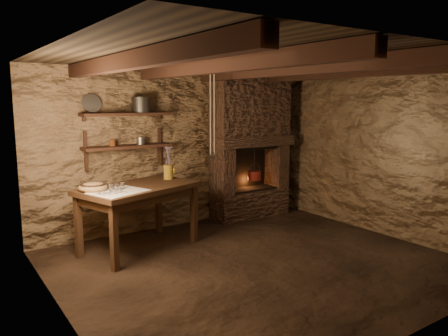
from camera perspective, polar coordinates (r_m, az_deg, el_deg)
floor at (r=5.39m, az=4.26°, el=-12.27°), size 4.50×4.50×0.00m
back_wall at (r=6.75m, az=-6.22°, el=2.50°), size 4.50×0.04×2.40m
front_wall at (r=3.76m, az=23.78°, el=-3.30°), size 4.50×0.04×2.40m
left_wall at (r=4.10m, az=-21.04°, el=-2.18°), size 0.04×4.00×2.40m
right_wall at (r=6.71m, az=19.63°, el=1.99°), size 0.04×4.00×2.40m
ceiling at (r=5.05m, az=4.58°, el=14.03°), size 4.50×4.00×0.04m
beam_far_left at (r=4.28m, az=-11.81°, el=13.60°), size 0.14×3.95×0.16m
beam_mid_left at (r=4.75m, az=-0.28°, el=13.29°), size 0.14×3.95×0.16m
beam_mid_right at (r=5.37m, az=8.84°, el=12.68°), size 0.14×3.95×0.16m
beam_far_right at (r=6.09m, az=15.90°, el=11.99°), size 0.14×3.95×0.16m
shelf_lower at (r=6.24m, az=-12.46°, el=2.74°), size 1.25×0.30×0.04m
shelf_upper at (r=6.21m, az=-12.60°, el=6.87°), size 1.25×0.30×0.04m
hearth at (r=7.23m, az=3.44°, el=3.16°), size 1.43×0.51×2.30m
work_table at (r=5.82m, az=-11.03°, el=-6.09°), size 1.68×1.26×0.85m
linen_cloth at (r=5.38m, az=-13.58°, el=-3.04°), size 0.74×0.67×0.01m
pewter_cutlery_row at (r=5.36m, az=-13.51°, el=-2.97°), size 0.55×0.36×0.01m
drinking_glasses at (r=5.49m, az=-13.84°, el=-2.35°), size 0.20×0.06×0.08m
stoneware_jug at (r=6.11m, az=-7.29°, el=0.38°), size 0.17×0.17×0.46m
wooden_bowl at (r=5.53m, az=-16.72°, el=-2.45°), size 0.43×0.43×0.12m
iron_stockpot at (r=6.29m, az=-10.76°, el=8.03°), size 0.32×0.32×0.20m
tin_pan at (r=6.15m, az=-16.92°, el=8.08°), size 0.26×0.12×0.26m
small_kettle at (r=6.31m, az=-10.83°, el=3.51°), size 0.17×0.15×0.16m
rusty_tin at (r=6.16m, az=-14.37°, el=3.19°), size 0.10×0.10×0.09m
red_pot at (r=7.30m, az=3.97°, el=-0.90°), size 0.27×0.27×0.54m
hanging_ropes at (r=5.92m, az=-1.53°, el=7.48°), size 0.08×0.08×1.20m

